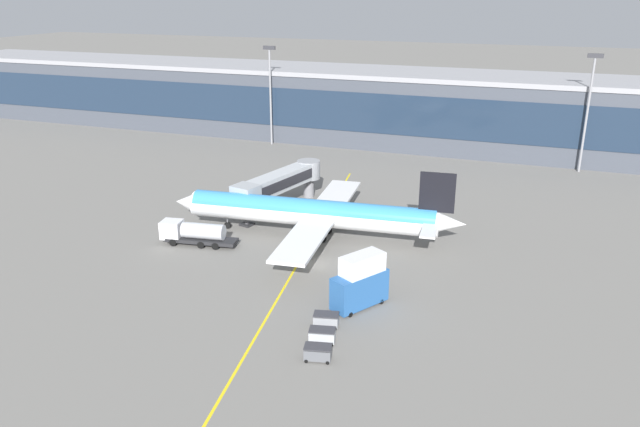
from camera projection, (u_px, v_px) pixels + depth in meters
The scene contains 12 objects.
ground_plane at pixel (317, 264), 81.29m from camera, with size 700.00×700.00×0.00m, color slate.
apron_lead_in_line at pixel (303, 255), 83.97m from camera, with size 0.30×80.00×0.01m, color yellow.
terminal_building at pixel (347, 104), 146.50m from camera, with size 224.03×21.21×16.30m.
main_airliner at pixel (313, 213), 88.92m from camera, with size 43.00×34.30×10.90m.
jet_bridge at pixel (282, 181), 99.83m from camera, with size 7.91×20.01×6.41m.
fuel_tanker at pixel (194, 233), 86.97m from camera, with size 11.05×4.07×3.25m.
catering_lift at pixel (360, 282), 69.49m from camera, with size 5.62×7.12×6.30m.
baggage_cart_0 at pixel (318, 352), 60.20m from camera, with size 2.92×2.11×1.48m.
baggage_cart_1 at pixel (322, 335), 63.18m from camera, with size 2.92×2.11×1.48m.
baggage_cart_2 at pixel (326, 320), 66.16m from camera, with size 2.92×2.11×1.48m.
apron_light_mast_0 at pixel (270, 88), 138.95m from camera, with size 2.80×0.50×21.96m.
apron_light_mast_1 at pixel (588, 104), 117.46m from camera, with size 2.80×0.50×22.56m.
Camera 1 is at (25.91, -69.44, 34.02)m, focal length 34.97 mm.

